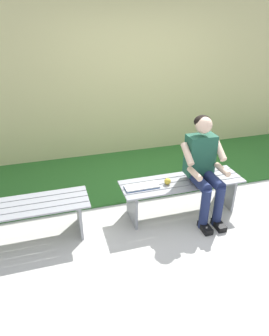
{
  "coord_description": "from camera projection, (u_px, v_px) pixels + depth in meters",
  "views": [
    {
      "loc": [
        1.47,
        2.91,
        2.29
      ],
      "look_at": [
        0.66,
        0.15,
        0.8
      ],
      "focal_mm": 32.01,
      "sensor_mm": 36.0,
      "label": 1
    }
  ],
  "objects": [
    {
      "name": "apple",
      "position": [
        167.0,
        181.0,
        3.61
      ],
      "size": [
        0.08,
        0.08,
        0.08
      ],
      "primitive_type": "sphere",
      "color": "gold",
      "rests_on": "bench_near"
    },
    {
      "name": "bench_near",
      "position": [
        181.0,
        189.0,
        3.75
      ],
      "size": [
        1.53,
        0.46,
        0.45
      ],
      "rotation": [
        0.0,
        0.0,
        0.0
      ],
      "color": "gray",
      "rests_on": "ground"
    },
    {
      "name": "book_open",
      "position": [
        142.0,
        187.0,
        3.55
      ],
      "size": [
        0.41,
        0.16,
        0.02
      ],
      "rotation": [
        0.0,
        0.0,
        0.0
      ],
      "color": "white",
      "rests_on": "bench_near"
    },
    {
      "name": "grass_strip",
      "position": [
        90.0,
        168.0,
        4.97
      ],
      "size": [
        9.0,
        2.31,
        0.03
      ],
      "primitive_type": "cube",
      "color": "#2D6B28",
      "rests_on": "ground"
    },
    {
      "name": "ground_plane",
      "position": [
        131.0,
        289.0,
        2.82
      ],
      "size": [
        10.0,
        7.0,
        0.04
      ],
      "primitive_type": "cube",
      "color": "beige"
    },
    {
      "name": "brick_wall",
      "position": [
        105.0,
        78.0,
        4.97
      ],
      "size": [
        9.5,
        0.24,
        2.69
      ],
      "primitive_type": "cube",
      "color": "#D1C684",
      "rests_on": "ground"
    },
    {
      "name": "person_seated",
      "position": [
        204.0,
        165.0,
        3.56
      ],
      "size": [
        0.5,
        0.69,
        1.26
      ],
      "color": "#1E513D",
      "rests_on": "ground"
    },
    {
      "name": "bench_far",
      "position": [
        24.0,
        214.0,
        3.28
      ],
      "size": [
        1.43,
        0.46,
        0.45
      ],
      "rotation": [
        0.0,
        0.0,
        0.0
      ],
      "color": "gray",
      "rests_on": "ground"
    }
  ]
}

